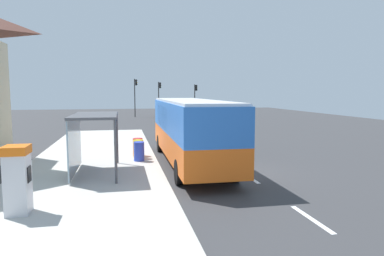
{
  "coord_description": "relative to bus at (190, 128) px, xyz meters",
  "views": [
    {
      "loc": [
        -4.97,
        -14.67,
        3.61
      ],
      "look_at": [
        -1.0,
        5.06,
        1.5
      ],
      "focal_mm": 32.42,
      "sensor_mm": 36.0,
      "label": 1
    }
  ],
  "objects": [
    {
      "name": "ground_plane",
      "position": [
        1.71,
        11.92,
        -1.86
      ],
      "size": [
        56.0,
        92.0,
        0.04
      ],
      "primitive_type": "cube",
      "color": "#38383A"
    },
    {
      "name": "sidewalk_platform",
      "position": [
        -4.69,
        -0.08,
        -1.75
      ],
      "size": [
        6.2,
        30.0,
        0.18
      ],
      "primitive_type": "cube",
      "color": "beige",
      "rests_on": "ground"
    },
    {
      "name": "lane_stripe_seg_0",
      "position": [
        1.96,
        -8.08,
        -1.84
      ],
      "size": [
        0.16,
        2.2,
        0.01
      ],
      "primitive_type": "cube",
      "color": "silver",
      "rests_on": "ground"
    },
    {
      "name": "lane_stripe_seg_1",
      "position": [
        1.96,
        -3.08,
        -1.84
      ],
      "size": [
        0.16,
        2.2,
        0.01
      ],
      "primitive_type": "cube",
      "color": "silver",
      "rests_on": "ground"
    },
    {
      "name": "lane_stripe_seg_2",
      "position": [
        1.96,
        1.92,
        -1.84
      ],
      "size": [
        0.16,
        2.2,
        0.01
      ],
      "primitive_type": "cube",
      "color": "silver",
      "rests_on": "ground"
    },
    {
      "name": "lane_stripe_seg_3",
      "position": [
        1.96,
        6.92,
        -1.84
      ],
      "size": [
        0.16,
        2.2,
        0.01
      ],
      "primitive_type": "cube",
      "color": "silver",
      "rests_on": "ground"
    },
    {
      "name": "lane_stripe_seg_4",
      "position": [
        1.96,
        11.92,
        -1.84
      ],
      "size": [
        0.16,
        2.2,
        0.01
      ],
      "primitive_type": "cube",
      "color": "silver",
      "rests_on": "ground"
    },
    {
      "name": "lane_stripe_seg_5",
      "position": [
        1.96,
        16.92,
        -1.84
      ],
      "size": [
        0.16,
        2.2,
        0.01
      ],
      "primitive_type": "cube",
      "color": "silver",
      "rests_on": "ground"
    },
    {
      "name": "lane_stripe_seg_6",
      "position": [
        1.96,
        21.92,
        -1.84
      ],
      "size": [
        0.16,
        2.2,
        0.01
      ],
      "primitive_type": "cube",
      "color": "silver",
      "rests_on": "ground"
    },
    {
      "name": "lane_stripe_seg_7",
      "position": [
        1.96,
        26.92,
        -1.84
      ],
      "size": [
        0.16,
        2.2,
        0.01
      ],
      "primitive_type": "cube",
      "color": "silver",
      "rests_on": "ground"
    },
    {
      "name": "bus",
      "position": [
        0.0,
        0.0,
        0.0
      ],
      "size": [
        2.61,
        11.03,
        3.21
      ],
      "color": "orange",
      "rests_on": "ground"
    },
    {
      "name": "white_van",
      "position": [
        3.91,
        22.74,
        -0.5
      ],
      "size": [
        2.22,
        5.28,
        2.3
      ],
      "color": "black",
      "rests_on": "ground"
    },
    {
      "name": "sedan_near",
      "position": [
        4.01,
        27.1,
        -1.05
      ],
      "size": [
        1.99,
        4.47,
        1.52
      ],
      "color": "#A51919",
      "rests_on": "ground"
    },
    {
      "name": "sedan_far",
      "position": [
        4.01,
        35.03,
        -1.05
      ],
      "size": [
        1.94,
        4.45,
        1.52
      ],
      "color": "#A51919",
      "rests_on": "ground"
    },
    {
      "name": "ticket_machine",
      "position": [
        -6.18,
        -6.48,
        -0.67
      ],
      "size": [
        0.66,
        0.76,
        1.94
      ],
      "color": "silver",
      "rests_on": "sidewalk_platform"
    },
    {
      "name": "recycling_bin_blue",
      "position": [
        -2.49,
        0.46,
        -1.19
      ],
      "size": [
        0.52,
        0.52,
        0.95
      ],
      "primitive_type": "cylinder",
      "color": "blue",
      "rests_on": "sidewalk_platform"
    },
    {
      "name": "recycling_bin_yellow",
      "position": [
        -2.49,
        1.16,
        -1.19
      ],
      "size": [
        0.52,
        0.52,
        0.95
      ],
      "primitive_type": "cylinder",
      "color": "yellow",
      "rests_on": "sidewalk_platform"
    },
    {
      "name": "recycling_bin_red",
      "position": [
        -2.49,
        1.86,
        -1.19
      ],
      "size": [
        0.52,
        0.52,
        0.95
      ],
      "primitive_type": "cylinder",
      "color": "red",
      "rests_on": "sidewalk_platform"
    },
    {
      "name": "traffic_light_near_side",
      "position": [
        7.22,
        32.81,
        1.28
      ],
      "size": [
        0.49,
        0.28,
        4.68
      ],
      "color": "#2D2D2D",
      "rests_on": "ground"
    },
    {
      "name": "traffic_light_far_side",
      "position": [
        -1.39,
        33.61,
        1.74
      ],
      "size": [
        0.49,
        0.28,
        5.42
      ],
      "color": "#2D2D2D",
      "rests_on": "ground"
    },
    {
      "name": "traffic_light_median",
      "position": [
        2.11,
        34.41,
        1.51
      ],
      "size": [
        0.49,
        0.28,
        5.04
      ],
      "color": "#2D2D2D",
      "rests_on": "ground"
    },
    {
      "name": "bus_shelter",
      "position": [
        -4.7,
        -1.82,
        0.25
      ],
      "size": [
        1.8,
        4.0,
        2.5
      ],
      "color": "#4C4C51",
      "rests_on": "sidewalk_platform"
    }
  ]
}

